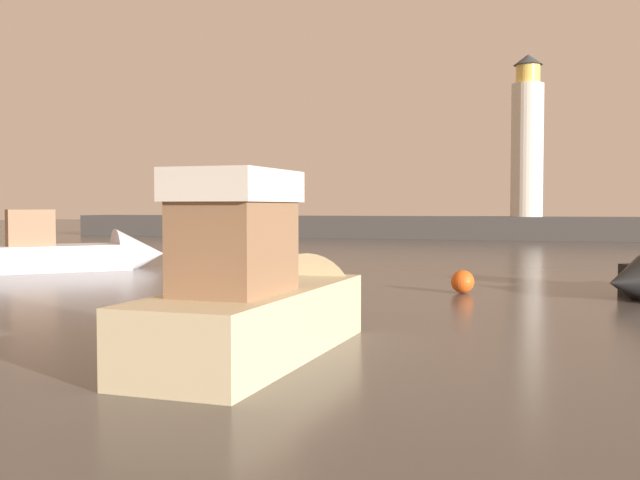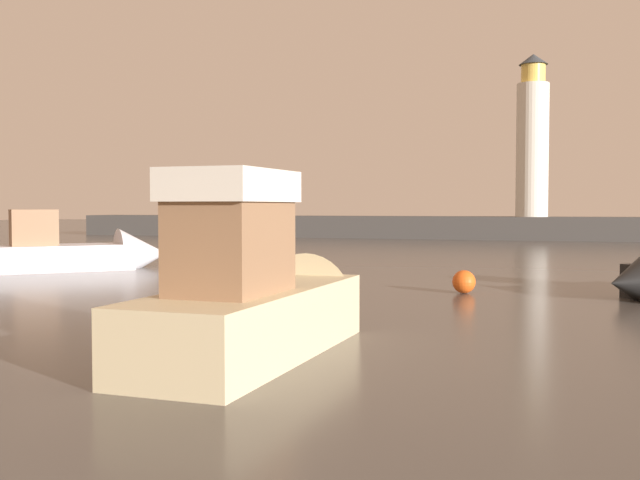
{
  "view_description": "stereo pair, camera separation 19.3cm",
  "coord_description": "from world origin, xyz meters",
  "px_view_note": "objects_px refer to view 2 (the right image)",
  "views": [
    {
      "loc": [
        6.17,
        -2.77,
        2.9
      ],
      "look_at": [
        -0.16,
        17.32,
        1.96
      ],
      "focal_mm": 42.08,
      "sensor_mm": 36.0,
      "label": 1
    },
    {
      "loc": [
        6.35,
        -2.71,
        2.9
      ],
      "look_at": [
        -0.16,
        17.32,
        1.96
      ],
      "focal_mm": 42.08,
      "sensor_mm": 36.0,
      "label": 2
    }
  ],
  "objects_px": {
    "motorboat_1": "(269,296)",
    "mooring_buoy": "(464,282)",
    "lighthouse": "(532,140)",
    "motorboat_2": "(86,253)"
  },
  "relations": [
    {
      "from": "lighthouse",
      "to": "mooring_buoy",
      "type": "relative_size",
      "value": 18.24
    },
    {
      "from": "lighthouse",
      "to": "motorboat_2",
      "type": "relative_size",
      "value": 1.83
    },
    {
      "from": "lighthouse",
      "to": "mooring_buoy",
      "type": "height_order",
      "value": "lighthouse"
    },
    {
      "from": "motorboat_1",
      "to": "motorboat_2",
      "type": "bearing_deg",
      "value": 134.81
    },
    {
      "from": "motorboat_1",
      "to": "motorboat_2",
      "type": "xyz_separation_m",
      "value": [
        -15.28,
        15.38,
        -0.31
      ]
    },
    {
      "from": "lighthouse",
      "to": "motorboat_1",
      "type": "bearing_deg",
      "value": -93.18
    },
    {
      "from": "motorboat_1",
      "to": "mooring_buoy",
      "type": "xyz_separation_m",
      "value": [
        2.54,
        11.12,
        -0.7
      ]
    },
    {
      "from": "motorboat_1",
      "to": "motorboat_2",
      "type": "relative_size",
      "value": 1.1
    },
    {
      "from": "lighthouse",
      "to": "mooring_buoy",
      "type": "bearing_deg",
      "value": -90.62
    },
    {
      "from": "motorboat_1",
      "to": "mooring_buoy",
      "type": "bearing_deg",
      "value": 77.11
    }
  ]
}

